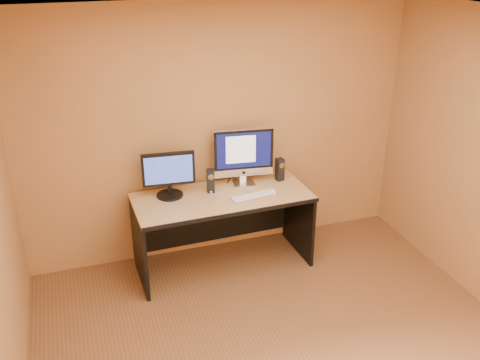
# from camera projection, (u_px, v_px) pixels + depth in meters

# --- Properties ---
(walls) EXTENTS (4.00, 4.00, 2.60)m
(walls) POSITION_uv_depth(u_px,v_px,m) (302.00, 225.00, 3.67)
(walls) COLOR #A46E42
(walls) RESTS_ON ground
(ceiling) EXTENTS (4.00, 4.00, 0.00)m
(ceiling) POSITION_uv_depth(u_px,v_px,m) (313.00, 31.00, 3.13)
(ceiling) COLOR white
(ceiling) RESTS_ON walls
(desk) EXTENTS (1.74, 0.80, 0.80)m
(desk) POSITION_uv_depth(u_px,v_px,m) (223.00, 231.00, 5.38)
(desk) COLOR tan
(desk) RESTS_ON ground
(imac) EXTENTS (0.64, 0.30, 0.59)m
(imac) POSITION_uv_depth(u_px,v_px,m) (244.00, 157.00, 5.35)
(imac) COLOR silver
(imac) RESTS_ON desk
(second_monitor) EXTENTS (0.54, 0.30, 0.45)m
(second_monitor) POSITION_uv_depth(u_px,v_px,m) (169.00, 175.00, 5.12)
(second_monitor) COLOR black
(second_monitor) RESTS_ON desk
(speaker_left) EXTENTS (0.09, 0.09, 0.24)m
(speaker_left) POSITION_uv_depth(u_px,v_px,m) (211.00, 181.00, 5.25)
(speaker_left) COLOR black
(speaker_left) RESTS_ON desk
(speaker_right) EXTENTS (0.08, 0.09, 0.24)m
(speaker_right) POSITION_uv_depth(u_px,v_px,m) (280.00, 169.00, 5.51)
(speaker_right) COLOR black
(speaker_right) RESTS_ON desk
(keyboard) EXTENTS (0.48, 0.19, 0.02)m
(keyboard) POSITION_uv_depth(u_px,v_px,m) (254.00, 196.00, 5.19)
(keyboard) COLOR silver
(keyboard) RESTS_ON desk
(mouse) EXTENTS (0.07, 0.11, 0.04)m
(mouse) POSITION_uv_depth(u_px,v_px,m) (273.00, 191.00, 5.26)
(mouse) COLOR white
(mouse) RESTS_ON desk
(cable_a) EXTENTS (0.06, 0.23, 0.01)m
(cable_a) POSITION_uv_depth(u_px,v_px,m) (238.00, 180.00, 5.53)
(cable_a) COLOR black
(cable_a) RESTS_ON desk
(cable_b) EXTENTS (0.10, 0.17, 0.01)m
(cable_b) POSITION_uv_depth(u_px,v_px,m) (229.00, 179.00, 5.56)
(cable_b) COLOR black
(cable_b) RESTS_ON desk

